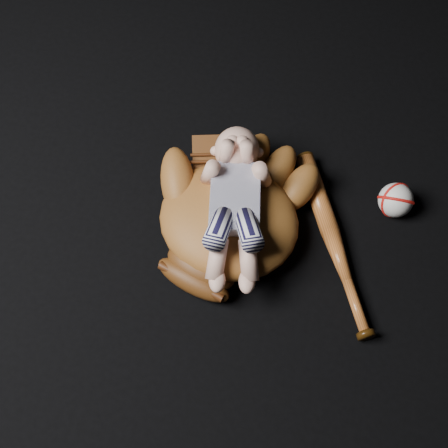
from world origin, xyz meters
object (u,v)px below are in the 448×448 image
at_px(newborn_baby, 235,208).
at_px(baseball_bat, 334,242).
at_px(baseball_glove, 229,216).
at_px(baseball, 396,200).

distance_m(newborn_baby, baseball_bat, 0.24).
xyz_separation_m(newborn_baby, baseball_bat, (0.21, 0.02, -0.10)).
distance_m(baseball_glove, baseball_bat, 0.23).
relative_size(baseball_glove, baseball, 5.57).
xyz_separation_m(baseball_glove, newborn_baby, (0.01, -0.01, 0.06)).
bearing_deg(newborn_baby, baseball, 13.45).
xyz_separation_m(baseball_glove, baseball, (0.35, 0.13, -0.03)).
xyz_separation_m(baseball_glove, baseball_bat, (0.23, 0.01, -0.05)).
height_order(newborn_baby, baseball_bat, newborn_baby).
bearing_deg(baseball, baseball_glove, -159.93).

